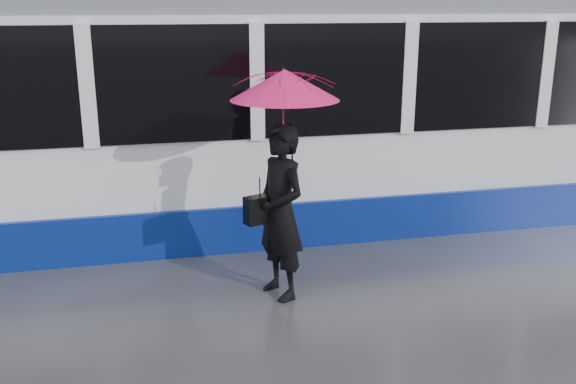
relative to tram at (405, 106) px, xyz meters
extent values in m
plane|color=#2D2D32|center=(-2.07, -2.50, -1.64)|extent=(90.00, 90.00, 0.00)
cube|color=#3F3D38|center=(-2.07, -0.72, -1.63)|extent=(34.00, 0.07, 0.02)
cube|color=#3F3D38|center=(-2.07, 0.72, -1.63)|extent=(34.00, 0.07, 0.02)
cube|color=white|center=(0.00, 0.00, -0.11)|extent=(24.00, 2.40, 2.95)
cube|color=navy|center=(0.00, 0.00, -1.33)|extent=(24.00, 2.56, 0.62)
cube|color=black|center=(0.00, 0.00, 0.56)|extent=(23.00, 2.48, 1.40)
cube|color=slate|center=(0.00, 0.00, 1.54)|extent=(23.60, 2.20, 0.35)
imported|color=black|center=(-2.51, -2.60, -0.67)|extent=(0.69, 0.82, 1.93)
imported|color=#FF1585|center=(-2.46, -2.60, 0.40)|extent=(1.37, 1.38, 0.97)
cone|color=#FF1585|center=(-2.46, -2.60, 0.70)|extent=(1.47, 1.47, 0.31)
cylinder|color=black|center=(-2.46, -2.60, 0.88)|extent=(0.01, 0.01, 0.07)
cylinder|color=black|center=(-2.38, -2.58, 0.03)|extent=(0.02, 0.02, 0.84)
cube|color=black|center=(-2.73, -2.58, -0.63)|extent=(0.38, 0.26, 0.30)
cylinder|color=black|center=(-2.73, -2.58, -0.39)|extent=(0.01, 0.01, 0.18)
camera|label=1|loc=(-3.92, -9.02, 1.50)|focal=40.00mm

